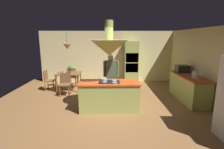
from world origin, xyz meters
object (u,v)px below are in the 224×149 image
object	(u,v)px
chair_by_back_wall	(72,76)
potted_plant_on_table	(71,69)
kitchen_island	(109,96)
oven_tower	(131,63)
chair_at_corner	(48,79)
canister_sugar	(194,75)
cup_on_table	(64,73)
cooking_pot_on_cooktop	(104,80)
person_at_island	(111,75)
canister_flour	(197,76)
chair_facing_island	(66,82)
microwave_on_counter	(182,69)
dining_table	(69,75)

from	to	relation	value
chair_by_back_wall	potted_plant_on_table	bearing A→B (deg)	97.70
kitchen_island	oven_tower	distance (m)	3.47
chair_at_corner	canister_sugar	distance (m)	5.68
potted_plant_on_table	cup_on_table	distance (m)	0.34
canister_sugar	cooking_pot_on_cooktop	world-z (taller)	canister_sugar
chair_at_corner	chair_by_back_wall	bearing A→B (deg)	-54.74
kitchen_island	person_at_island	xyz separation A→B (m)	(0.07, 0.66, 0.52)
potted_plant_on_table	cooking_pot_on_cooktop	world-z (taller)	potted_plant_on_table
chair_by_back_wall	canister_flour	bearing A→B (deg)	151.87
chair_facing_island	oven_tower	bearing A→B (deg)	32.24
kitchen_island	chair_facing_island	bearing A→B (deg)	139.02
chair_by_back_wall	oven_tower	bearing A→B (deg)	-169.49
chair_at_corner	microwave_on_counter	size ratio (longest dim) A/B	1.89
chair_by_back_wall	canister_flour	world-z (taller)	canister_flour
kitchen_island	microwave_on_counter	bearing A→B (deg)	26.33
oven_tower	canister_sugar	size ratio (longest dim) A/B	9.58
chair_at_corner	microwave_on_counter	xyz separation A→B (m)	(5.42, -0.69, 0.54)
person_at_island	chair_at_corner	distance (m)	3.06
chair_at_corner	canister_sugar	world-z (taller)	canister_sugar
potted_plant_on_table	cup_on_table	bearing A→B (deg)	-131.50
person_at_island	canister_sugar	bearing A→B (deg)	-3.81
oven_tower	person_at_island	xyz separation A→B (m)	(-1.03, -2.58, -0.06)
chair_at_corner	cup_on_table	distance (m)	0.83
dining_table	canister_flour	distance (m)	4.90
canister_sugar	cooking_pot_on_cooktop	distance (m)	3.06
kitchen_island	chair_by_back_wall	size ratio (longest dim) A/B	2.11
canister_flour	cooking_pot_on_cooktop	world-z (taller)	canister_flour
cooking_pot_on_cooktop	canister_flour	bearing A→B (deg)	8.07
chair_by_back_wall	chair_at_corner	bearing A→B (deg)	35.26
chair_by_back_wall	canister_sugar	distance (m)	5.09
potted_plant_on_table	cup_on_table	xyz separation A→B (m)	(-0.21, -0.24, -0.12)
person_at_island	kitchen_island	bearing A→B (deg)	-96.30
chair_by_back_wall	canister_sugar	xyz separation A→B (m)	(4.54, -2.25, 0.51)
cup_on_table	chair_by_back_wall	bearing A→B (deg)	81.03
oven_tower	chair_by_back_wall	distance (m)	2.90
chair_facing_island	cooking_pot_on_cooktop	xyz separation A→B (m)	(1.54, -1.61, 0.48)
dining_table	cup_on_table	distance (m)	0.29
chair_by_back_wall	cup_on_table	distance (m)	0.89
oven_tower	cooking_pot_on_cooktop	xyz separation A→B (m)	(-1.26, -3.37, -0.05)
dining_table	chair_facing_island	size ratio (longest dim) A/B	1.16
person_at_island	chair_by_back_wall	world-z (taller)	person_at_island
chair_facing_island	person_at_island	bearing A→B (deg)	-24.74
chair_at_corner	canister_flour	bearing A→B (deg)	-108.41
potted_plant_on_table	chair_at_corner	bearing A→B (deg)	-177.87
cup_on_table	canister_sugar	world-z (taller)	canister_sugar
kitchen_island	canister_sugar	distance (m)	2.93
chair_at_corner	canister_flour	size ratio (longest dim) A/B	4.16
kitchen_island	microwave_on_counter	world-z (taller)	microwave_on_counter
cooking_pot_on_cooktop	kitchen_island	bearing A→B (deg)	39.09
dining_table	chair_at_corner	size ratio (longest dim) A/B	1.16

